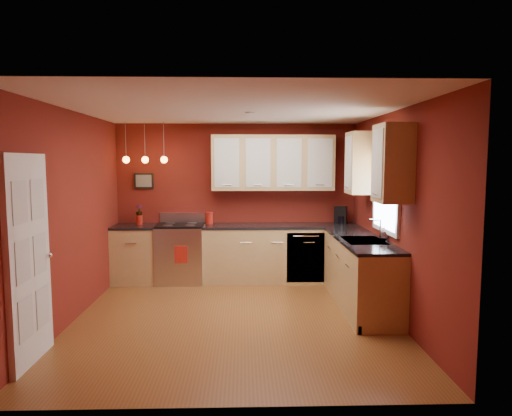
{
  "coord_description": "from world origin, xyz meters",
  "views": [
    {
      "loc": [
        0.11,
        -5.59,
        1.97
      ],
      "look_at": [
        0.3,
        1.0,
        1.3
      ],
      "focal_mm": 32.0,
      "sensor_mm": 36.0,
      "label": 1
    }
  ],
  "objects_px": {
    "soap_pump": "(384,234)",
    "coffee_maker": "(341,216)",
    "gas_range": "(181,253)",
    "sink": "(364,242)",
    "red_canister": "(209,218)"
  },
  "relations": [
    {
      "from": "soap_pump",
      "to": "coffee_maker",
      "type": "bearing_deg",
      "value": 97.38
    },
    {
      "from": "sink",
      "to": "soap_pump",
      "type": "relative_size",
      "value": 3.78
    },
    {
      "from": "gas_range",
      "to": "red_canister",
      "type": "xyz_separation_m",
      "value": [
        0.47,
        0.13,
        0.56
      ]
    },
    {
      "from": "gas_range",
      "to": "sink",
      "type": "xyz_separation_m",
      "value": [
        2.62,
        -1.5,
        0.43
      ]
    },
    {
      "from": "coffee_maker",
      "to": "soap_pump",
      "type": "bearing_deg",
      "value": -64.06
    },
    {
      "from": "gas_range",
      "to": "sink",
      "type": "height_order",
      "value": "sink"
    },
    {
      "from": "coffee_maker",
      "to": "soap_pump",
      "type": "relative_size",
      "value": 1.56
    },
    {
      "from": "red_canister",
      "to": "soap_pump",
      "type": "bearing_deg",
      "value": -35.25
    },
    {
      "from": "gas_range",
      "to": "red_canister",
      "type": "bearing_deg",
      "value": 15.14
    },
    {
      "from": "gas_range",
      "to": "soap_pump",
      "type": "relative_size",
      "value": 6.0
    },
    {
      "from": "gas_range",
      "to": "soap_pump",
      "type": "bearing_deg",
      "value": -28.67
    },
    {
      "from": "gas_range",
      "to": "sink",
      "type": "bearing_deg",
      "value": -29.78
    },
    {
      "from": "sink",
      "to": "soap_pump",
      "type": "xyz_separation_m",
      "value": [
        0.25,
        -0.07,
        0.12
      ]
    },
    {
      "from": "red_canister",
      "to": "soap_pump",
      "type": "height_order",
      "value": "red_canister"
    },
    {
      "from": "soap_pump",
      "to": "gas_range",
      "type": "bearing_deg",
      "value": 151.33
    }
  ]
}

